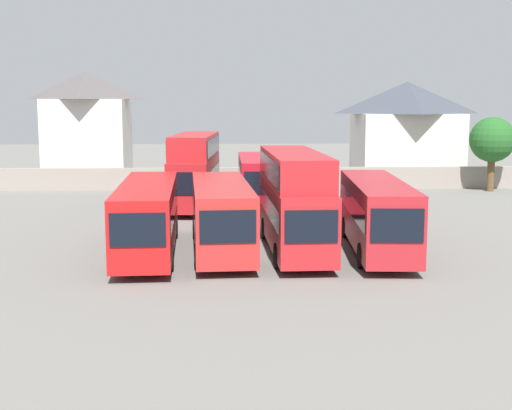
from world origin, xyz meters
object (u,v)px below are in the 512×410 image
Objects in this scene: bus_5 at (195,167)px; tree_left_of_lot at (492,140)px; bus_2 at (221,213)px; house_terrace_left at (87,124)px; bus_1 at (148,214)px; bus_4 at (377,211)px; house_terrace_centre at (406,130)px; bus_3 at (294,196)px; bus_6 at (258,179)px; bus_7 at (301,180)px.

bus_5 is 1.73× the size of tree_left_of_lot.
bus_2 is 1.11× the size of house_terrace_left.
bus_1 is 10.88m from bus_4.
house_terrace_centre is 10.56m from tree_left_of_lot.
bus_1 is 6.99m from bus_3.
house_terrace_centre reaches higher than bus_6.
house_terrace_left is 36.05m from tree_left_of_lot.
bus_2 is at bearing -118.20° from house_terrace_centre.
bus_5 is (-5.33, 14.03, 0.11)m from bus_3.
bus_5 reaches higher than bus_1.
tree_left_of_lot is (16.21, 8.09, 2.21)m from bus_7.
bus_4 is 17.00m from bus_5.
tree_left_of_lot is (4.51, -9.54, -0.49)m from house_terrace_centre.
bus_2 is 3.57m from bus_3.
house_terrace_centre reaches higher than bus_5.
bus_2 is at bearing 11.36° from bus_5.
bus_4 is (3.94, -0.19, -0.75)m from bus_3.
bus_7 is (1.83, 14.10, -0.80)m from bus_3.
bus_5 is 24.79m from tree_left_of_lot.
bus_7 is at bearing 88.28° from bus_6.
bus_5 is 4.32m from bus_6.
bus_1 is at bearing -74.58° from house_terrace_left.
bus_4 is at bearing -106.71° from house_terrace_centre.
tree_left_of_lot is (23.37, 8.16, 1.30)m from bus_5.
bus_6 is 2.93m from bus_7.
bus_7 is 1.11× the size of house_terrace_centre.
bus_6 is (5.84, 14.36, 0.06)m from bus_1.
bus_3 reaches higher than bus_4.
house_terrace_left is (-16.21, 33.42, 2.38)m from bus_3.
bus_3 is at bearing 88.82° from bus_1.
tree_left_of_lot is at bearing 139.20° from bus_3.
bus_4 is 26.54m from tree_left_of_lot.
bus_3 is 1.06× the size of bus_6.
house_terrace_left is at bearing -141.88° from bus_6.
house_terrace_left is (-12.73, 33.41, 3.17)m from bus_2.
bus_3 is 1.02× the size of bus_7.
bus_7 is at bearing -46.96° from house_terrace_left.
tree_left_of_lot reaches higher than bus_7.
bus_3 is at bearing -4.76° from bus_7.
bus_2 is 30.99m from tree_left_of_lot.
house_terrace_centre reaches higher than bus_4.
bus_3 is (6.94, 0.17, 0.79)m from bus_1.
bus_6 is 20.85m from tree_left_of_lot.
bus_7 is (2.93, -0.09, -0.07)m from bus_6.
bus_2 is at bearing -134.13° from tree_left_of_lot.
bus_5 is at bearing -87.95° from bus_6.
bus_6 is (-1.10, 14.19, -0.73)m from bus_3.
bus_3 is 15.01m from bus_5.
house_terrace_left is at bearing -162.41° from bus_2.
house_terrace_centre reaches higher than bus_1.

